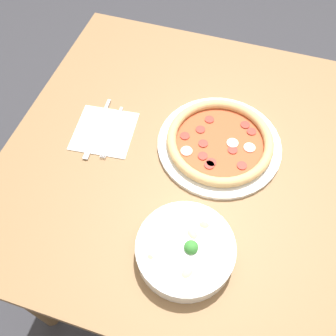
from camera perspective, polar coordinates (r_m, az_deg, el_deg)
ground_plane at (r=1.70m, az=4.60°, el=-13.49°), size 8.00×8.00×0.00m
dining_table at (r=1.10m, az=6.95°, el=-2.02°), size 1.14×0.98×0.77m
pizza at (r=1.02m, az=7.87°, el=3.90°), size 0.34×0.34×0.04m
bowl at (r=0.85m, az=2.66°, el=-12.30°), size 0.22×0.22×0.07m
napkin at (r=1.07m, az=-9.62°, el=5.67°), size 0.18×0.18×0.00m
fork at (r=1.06m, az=-8.41°, el=5.59°), size 0.03×0.18×0.00m
knife at (r=1.08m, az=-10.49°, el=6.41°), size 0.03×0.22×0.01m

